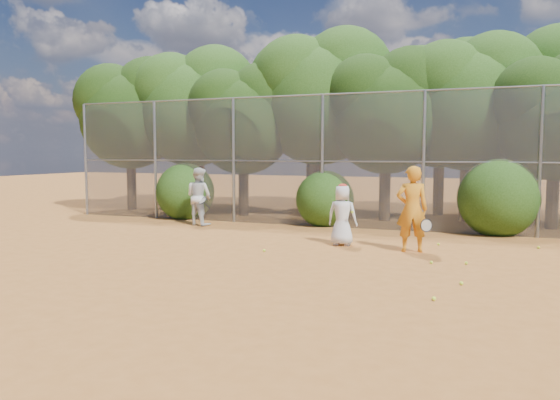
% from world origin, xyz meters
% --- Properties ---
extents(ground, '(80.00, 80.00, 0.00)m').
position_xyz_m(ground, '(0.00, 0.00, 0.00)').
color(ground, '#9B5823').
rests_on(ground, ground).
extents(fence_back, '(20.05, 0.09, 4.03)m').
position_xyz_m(fence_back, '(-0.12, 6.00, 2.05)').
color(fence_back, gray).
rests_on(fence_back, ground).
extents(tree_0, '(4.38, 3.81, 6.00)m').
position_xyz_m(tree_0, '(-9.44, 8.04, 3.93)').
color(tree_0, black).
rests_on(tree_0, ground).
extents(tree_1, '(4.64, 4.03, 6.35)m').
position_xyz_m(tree_1, '(-6.94, 8.54, 4.16)').
color(tree_1, black).
rests_on(tree_1, ground).
extents(tree_2, '(3.99, 3.47, 5.47)m').
position_xyz_m(tree_2, '(-4.45, 7.83, 3.58)').
color(tree_2, black).
rests_on(tree_2, ground).
extents(tree_3, '(4.89, 4.26, 6.70)m').
position_xyz_m(tree_3, '(-1.94, 8.84, 4.40)').
color(tree_3, black).
rests_on(tree_3, ground).
extents(tree_4, '(4.19, 3.64, 5.73)m').
position_xyz_m(tree_4, '(0.55, 8.24, 3.76)').
color(tree_4, black).
rests_on(tree_4, ground).
extents(tree_5, '(4.51, 3.92, 6.17)m').
position_xyz_m(tree_5, '(3.06, 9.04, 4.05)').
color(tree_5, black).
rests_on(tree_5, ground).
extents(tree_6, '(3.86, 3.36, 5.29)m').
position_xyz_m(tree_6, '(5.55, 8.03, 3.47)').
color(tree_6, black).
rests_on(tree_6, ground).
extents(tree_9, '(4.83, 4.20, 6.62)m').
position_xyz_m(tree_9, '(-7.94, 10.84, 4.34)').
color(tree_9, black).
rests_on(tree_9, ground).
extents(tree_10, '(5.15, 4.48, 7.06)m').
position_xyz_m(tree_10, '(-2.93, 11.05, 4.63)').
color(tree_10, black).
rests_on(tree_10, ground).
extents(tree_11, '(4.64, 4.03, 6.35)m').
position_xyz_m(tree_11, '(2.06, 10.64, 4.16)').
color(tree_11, black).
rests_on(tree_11, ground).
extents(bush_0, '(2.00, 2.00, 2.00)m').
position_xyz_m(bush_0, '(-6.00, 6.30, 1.00)').
color(bush_0, '#1E3F0F').
rests_on(bush_0, ground).
extents(bush_1, '(1.80, 1.80, 1.80)m').
position_xyz_m(bush_1, '(-1.00, 6.30, 0.90)').
color(bush_1, '#1E3F0F').
rests_on(bush_1, ground).
extents(bush_2, '(2.20, 2.20, 2.20)m').
position_xyz_m(bush_2, '(4.00, 6.30, 1.10)').
color(bush_2, '#1E3F0F').
rests_on(bush_2, ground).
extents(player_yellow, '(0.89, 0.65, 1.97)m').
position_xyz_m(player_yellow, '(2.17, 2.66, 0.98)').
color(player_yellow, orange).
rests_on(player_yellow, ground).
extents(player_teen, '(0.73, 0.48, 1.51)m').
position_xyz_m(player_teen, '(0.46, 2.93, 0.75)').
color(player_teen, silver).
rests_on(player_teen, ground).
extents(player_white, '(1.01, 0.91, 1.79)m').
position_xyz_m(player_white, '(-4.67, 4.91, 0.90)').
color(player_white, silver).
rests_on(player_white, ground).
extents(ball_0, '(0.07, 0.07, 0.07)m').
position_xyz_m(ball_0, '(2.75, 1.40, 0.03)').
color(ball_0, '#C0E529').
rests_on(ball_0, ground).
extents(ball_1, '(0.07, 0.07, 0.07)m').
position_xyz_m(ball_1, '(2.67, 3.75, 0.03)').
color(ball_1, '#C0E529').
rests_on(ball_1, ground).
extents(ball_2, '(0.07, 0.07, 0.07)m').
position_xyz_m(ball_2, '(3.09, -1.43, 0.03)').
color(ball_2, '#C0E529').
rests_on(ball_2, ground).
extents(ball_3, '(0.07, 0.07, 0.07)m').
position_xyz_m(ball_3, '(3.41, 1.59, 0.03)').
color(ball_3, '#C0E529').
rests_on(ball_3, ground).
extents(ball_4, '(0.07, 0.07, 0.07)m').
position_xyz_m(ball_4, '(-0.96, 1.40, 0.03)').
color(ball_4, '#C0E529').
rests_on(ball_4, ground).
extents(ball_5, '(0.07, 0.07, 0.07)m').
position_xyz_m(ball_5, '(4.91, 4.15, 0.03)').
color(ball_5, '#C0E529').
rests_on(ball_5, ground).
extents(ball_6, '(0.07, 0.07, 0.07)m').
position_xyz_m(ball_6, '(3.42, -0.24, 0.03)').
color(ball_6, '#C0E529').
rests_on(ball_6, ground).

